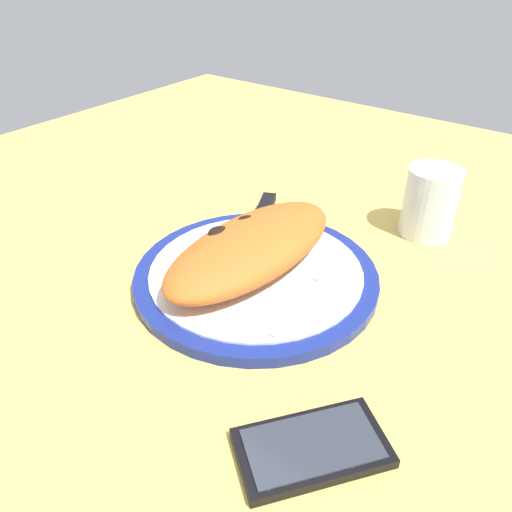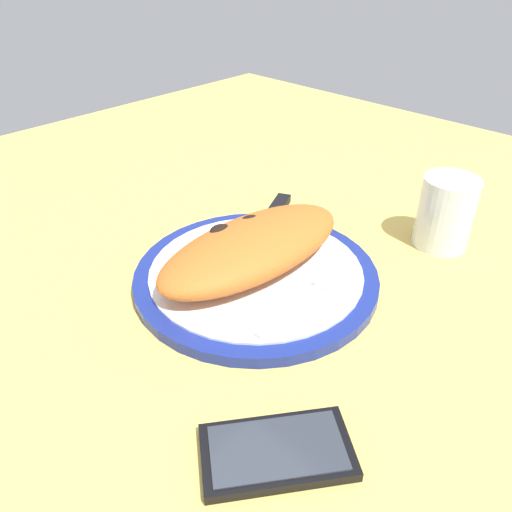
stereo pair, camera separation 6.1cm
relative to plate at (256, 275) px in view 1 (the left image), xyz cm
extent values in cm
cube|color=#DBB756|center=(0.00, 0.00, -2.33)|extent=(150.00, 150.00, 3.00)
cylinder|color=navy|center=(0.00, 0.00, -0.12)|extent=(30.20, 30.20, 1.43)
cylinder|color=white|center=(0.00, 0.00, 0.74)|extent=(26.37, 26.37, 0.30)
ellipsoid|color=#C16023|center=(0.54, 1.00, 3.50)|extent=(27.82, 13.47, 5.21)
ellipsoid|color=black|center=(2.84, 3.60, 5.44)|extent=(3.06, 2.87, 0.85)
ellipsoid|color=black|center=(-1.57, 4.40, 5.31)|extent=(3.91, 3.79, 1.05)
cube|color=silver|center=(-3.25, -8.31, 1.09)|extent=(11.15, 1.55, 0.40)
cube|color=silver|center=(4.30, -7.87, 1.09)|extent=(4.12, 2.43, 0.40)
cube|color=silver|center=(2.64, 3.23, 1.09)|extent=(12.79, 7.14, 0.40)
cube|color=black|center=(12.57, 7.90, 1.49)|extent=(8.60, 5.45, 1.20)
cube|color=black|center=(-16.74, -18.52, -0.33)|extent=(14.24, 13.11, 1.00)
cube|color=#2D333D|center=(-16.74, -18.52, 0.25)|extent=(12.41, 11.38, 0.16)
cylinder|color=silver|center=(24.12, -12.29, 4.10)|extent=(7.45, 7.45, 9.87)
cylinder|color=silver|center=(24.12, -12.29, 1.54)|extent=(6.86, 6.86, 4.35)
camera|label=1|loc=(-40.72, -30.72, 36.48)|focal=35.32mm
camera|label=2|loc=(-36.77, -35.36, 36.48)|focal=35.32mm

